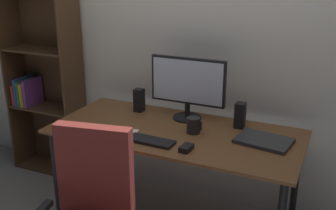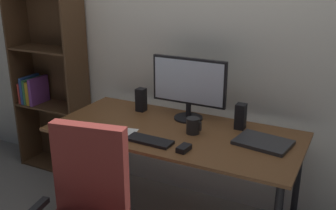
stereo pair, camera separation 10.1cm
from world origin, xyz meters
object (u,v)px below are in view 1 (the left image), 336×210
speaker_right (240,115)px  bookshelf (44,80)px  desk (175,141)px  laptop (264,141)px  speaker_left (139,100)px  monitor (188,84)px  mouse (186,148)px  coffee_mug (193,125)px  keyboard (151,141)px

speaker_right → bookshelf: 1.77m
desk → laptop: bearing=5.4°
speaker_left → monitor: bearing=1.2°
mouse → speaker_left: (-0.56, 0.47, 0.07)m
desk → mouse: bearing=-54.0°
speaker_left → desk: bearing=-30.1°
coffee_mug → speaker_left: 0.55m
keyboard → coffee_mug: size_ratio=2.81×
keyboard → bookshelf: bookshelf is taller
bookshelf → monitor: bearing=-5.7°
laptop → speaker_right: bearing=147.6°
mouse → speaker_right: speaker_right is taller
monitor → speaker_right: (0.38, -0.01, -0.16)m
speaker_left → speaker_right: 0.75m
mouse → laptop: size_ratio=0.30×
desk → bookshelf: size_ratio=0.97×
coffee_mug → bookshelf: bookshelf is taller
monitor → speaker_left: 0.41m
desk → speaker_left: 0.47m
keyboard → speaker_left: (-0.33, 0.45, 0.08)m
speaker_left → coffee_mug: bearing=-22.7°
laptop → mouse: bearing=-133.6°
monitor → coffee_mug: 0.32m
desk → bookshelf: bearing=165.2°
monitor → keyboard: (-0.05, -0.46, -0.24)m
laptop → speaker_right: (-0.20, 0.17, 0.07)m
coffee_mug → speaker_right: (0.24, 0.21, 0.03)m
coffee_mug → speaker_left: bearing=157.3°
desk → bookshelf: (-1.39, 0.37, 0.16)m
speaker_left → bookshelf: size_ratio=0.10×
laptop → speaker_left: size_ratio=1.88×
keyboard → coffee_mug: bearing=55.1°
monitor → speaker_left: bearing=-178.8°
mouse → speaker_right: (0.19, 0.47, 0.07)m
desk → speaker_left: bearing=149.9°
desk → speaker_right: size_ratio=9.56×
monitor → speaker_left: monitor is taller
laptop → desk: bearing=-166.2°
keyboard → laptop: (0.62, 0.28, 0.00)m
keyboard → speaker_left: speaker_left is taller
desk → keyboard: bearing=-103.9°
mouse → bookshelf: bearing=163.9°
speaker_right → mouse: bearing=-111.7°
keyboard → speaker_left: bearing=127.6°
mouse → speaker_right: bearing=73.6°
speaker_left → bookshelf: 1.02m
laptop → speaker_left: bearing=178.2°
keyboard → coffee_mug: coffee_mug is taller
mouse → speaker_left: speaker_left is taller
coffee_mug → speaker_left: size_ratio=0.61×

